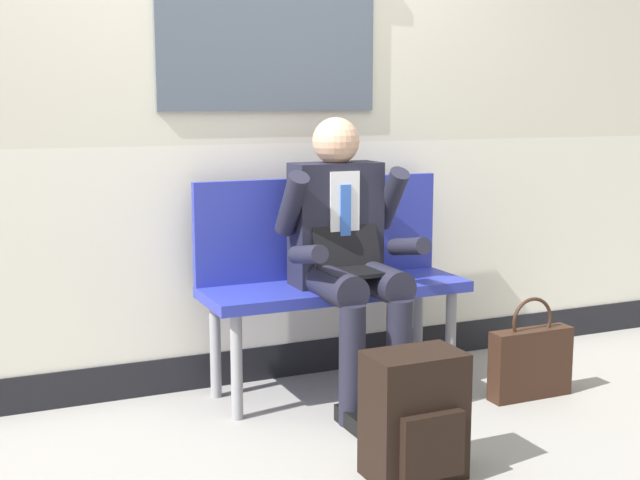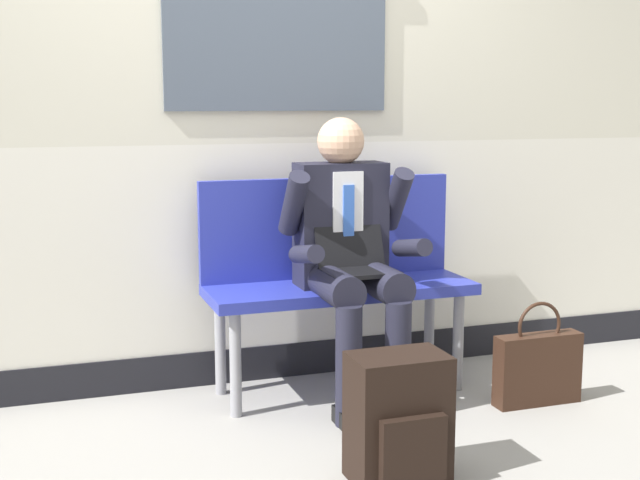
{
  "view_description": "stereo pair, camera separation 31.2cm",
  "coord_description": "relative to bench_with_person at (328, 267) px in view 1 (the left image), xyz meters",
  "views": [
    {
      "loc": [
        -1.27,
        -3.11,
        1.33
      ],
      "look_at": [
        0.17,
        0.12,
        0.75
      ],
      "focal_mm": 47.92,
      "sensor_mm": 36.0,
      "label": 1
    },
    {
      "loc": [
        -0.98,
        -3.23,
        1.33
      ],
      "look_at": [
        0.17,
        0.12,
        0.75
      ],
      "focal_mm": 47.92,
      "sensor_mm": 36.0,
      "label": 2
    }
  ],
  "objects": [
    {
      "name": "ground_plane",
      "position": [
        -0.33,
        -0.4,
        -0.57
      ],
      "size": [
        18.0,
        18.0,
        0.0
      ],
      "primitive_type": "plane",
      "color": "gray"
    },
    {
      "name": "station_wall",
      "position": [
        -0.33,
        0.27,
        0.85
      ],
      "size": [
        6.18,
        0.17,
        2.85
      ],
      "color": "beige",
      "rests_on": "ground"
    },
    {
      "name": "bench_with_person",
      "position": [
        0.0,
        0.0,
        0.0
      ],
      "size": [
        1.21,
        0.42,
        0.98
      ],
      "color": "#28339E",
      "rests_on": "ground"
    },
    {
      "name": "person_seated",
      "position": [
        0.0,
        -0.2,
        0.1
      ],
      "size": [
        0.57,
        0.7,
        1.26
      ],
      "color": "#1E1E2D",
      "rests_on": "ground"
    },
    {
      "name": "backpack",
      "position": [
        -0.13,
        -1.02,
        -0.35
      ],
      "size": [
        0.34,
        0.26,
        0.46
      ],
      "color": "black",
      "rests_on": "ground"
    },
    {
      "name": "handbag",
      "position": [
        0.77,
        -0.51,
        -0.4
      ],
      "size": [
        0.4,
        0.1,
        0.46
      ],
      "color": "#331E14",
      "rests_on": "ground"
    }
  ]
}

